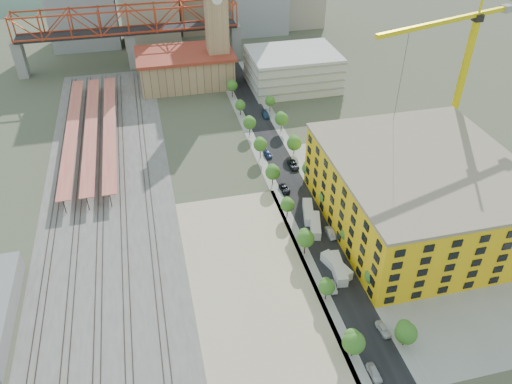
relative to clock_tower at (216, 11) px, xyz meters
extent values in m
plane|color=#474C38|center=(-8.00, -79.99, -28.70)|extent=(400.00, 400.00, 0.00)
cube|color=#605E59|center=(-44.00, -62.49, -28.67)|extent=(36.00, 165.00, 0.06)
cube|color=tan|center=(-12.00, -111.49, -28.67)|extent=(28.00, 67.00, 0.06)
cube|color=black|center=(8.00, -64.99, -28.67)|extent=(12.00, 170.00, 0.06)
cube|color=gray|center=(2.50, -64.99, -28.68)|extent=(3.00, 170.00, 0.04)
cube|color=gray|center=(13.50, -64.99, -28.68)|extent=(3.00, 170.00, 0.04)
cube|color=gray|center=(37.00, -99.99, -28.67)|extent=(50.00, 90.00, 0.06)
cube|color=#382B23|center=(-58.72, -62.49, -28.55)|extent=(0.12, 160.00, 0.18)
cube|color=#382B23|center=(-57.28, -62.49, -28.55)|extent=(0.12, 160.00, 0.18)
cube|color=#382B23|center=(-52.72, -62.49, -28.55)|extent=(0.12, 160.00, 0.18)
cube|color=#382B23|center=(-51.28, -62.49, -28.55)|extent=(0.12, 160.00, 0.18)
cube|color=#382B23|center=(-46.72, -62.49, -28.55)|extent=(0.12, 160.00, 0.18)
cube|color=#382B23|center=(-45.28, -62.49, -28.55)|extent=(0.12, 160.00, 0.18)
cube|color=#382B23|center=(-40.72, -62.49, -28.55)|extent=(0.12, 160.00, 0.18)
cube|color=#382B23|center=(-39.28, -62.49, -28.55)|extent=(0.12, 160.00, 0.18)
cube|color=#382B23|center=(-33.72, -62.49, -28.55)|extent=(0.12, 160.00, 0.18)
cube|color=#382B23|center=(-32.28, -62.49, -28.55)|extent=(0.12, 160.00, 0.18)
cube|color=#DD7C55|center=(-55.00, -34.99, -24.70)|extent=(4.00, 80.00, 0.25)
cylinder|color=black|center=(-55.00, -34.99, -26.70)|extent=(0.24, 0.24, 4.00)
cube|color=#DD7C55|center=(-49.00, -34.99, -24.70)|extent=(4.00, 80.00, 0.25)
cylinder|color=black|center=(-49.00, -34.99, -26.70)|extent=(0.24, 0.24, 4.00)
cube|color=#DD7C55|center=(-43.00, -34.99, -24.70)|extent=(4.00, 80.00, 0.25)
cylinder|color=black|center=(-43.00, -34.99, -26.70)|extent=(0.24, 0.24, 4.00)
cube|color=tan|center=(-13.00, 2.01, -22.70)|extent=(36.00, 22.00, 12.00)
cube|color=maroon|center=(-13.00, 2.01, -16.20)|extent=(38.00, 24.00, 1.20)
cube|color=tan|center=(0.00, 0.01, -8.70)|extent=(8.00, 8.00, 40.00)
cube|color=silver|center=(28.00, -9.99, -21.70)|extent=(34.00, 26.00, 14.00)
cube|color=gray|center=(-78.00, 25.01, -21.20)|extent=(4.00, 6.00, 15.00)
cube|color=gray|center=(12.00, 25.01, -21.20)|extent=(4.00, 6.00, 15.00)
cube|color=gray|center=(-33.00, 25.01, -21.20)|extent=(4.00, 6.00, 15.00)
cube|color=black|center=(-33.00, 25.01, -13.20)|extent=(90.00, 9.00, 1.00)
cube|color=yellow|center=(34.00, -99.99, -19.70)|extent=(44.00, 50.00, 18.00)
cube|color=gray|center=(34.00, -99.99, -10.30)|extent=(44.60, 50.60, 0.80)
cube|color=#9EA0A3|center=(-53.00, 60.01, -9.70)|extent=(30.00, 25.00, 38.00)
ellipsoid|color=#4C6B59|center=(-88.00, 180.01, -96.70)|extent=(396.00, 216.00, 180.00)
ellipsoid|color=#4C6B59|center=(32.00, 180.01, -120.70)|extent=(484.00, 264.00, 220.00)
ellipsoid|color=#4C6B59|center=(152.00, 180.01, -98.70)|extent=(418.00, 228.00, 190.00)
cube|color=yellow|center=(59.14, -71.78, -7.64)|extent=(1.50, 1.50, 42.11)
cube|color=black|center=(59.14, -71.78, 14.35)|extent=(2.34, 2.34, 1.87)
cube|color=yellow|center=(42.14, -76.98, 15.28)|extent=(34.33, 11.47, 1.12)
cube|color=yellow|center=(64.51, -70.14, 15.28)|extent=(11.07, 4.36, 1.12)
cube|color=gray|center=(69.88, -68.50, 15.10)|extent=(3.37, 3.06, 1.87)
cube|color=silver|center=(8.00, -112.91, -27.38)|extent=(3.68, 9.88, 2.64)
cube|color=silver|center=(8.00, -111.99, -27.46)|extent=(5.12, 9.36, 2.48)
cube|color=silver|center=(8.00, -96.87, -27.44)|extent=(4.78, 9.46, 2.50)
cube|color=silver|center=(8.00, -91.14, -27.43)|extent=(4.52, 9.54, 2.53)
imported|color=silver|center=(5.00, -139.99, -27.94)|extent=(1.88, 4.47, 1.51)
imported|color=#A3A3A9|center=(5.00, -117.52, -28.03)|extent=(1.55, 4.08, 1.33)
imported|color=black|center=(5.00, -78.75, -28.03)|extent=(2.64, 4.96, 1.33)
imported|color=navy|center=(5.00, -59.47, -28.02)|extent=(2.24, 4.78, 1.35)
imported|color=silver|center=(11.00, -131.03, -27.95)|extent=(2.19, 4.56, 1.50)
imported|color=#B0AFB5|center=(11.00, -100.13, -27.92)|extent=(1.72, 4.76, 1.56)
imported|color=black|center=(11.00, -67.51, -27.90)|extent=(2.71, 5.77, 1.59)
imported|color=navy|center=(11.00, -33.33, -27.89)|extent=(2.43, 5.60, 1.60)
camera|label=1|loc=(-29.63, -189.15, 54.85)|focal=35.00mm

